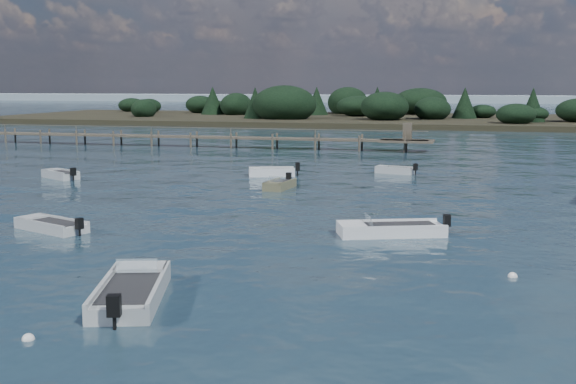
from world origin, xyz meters
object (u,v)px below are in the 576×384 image
(dinghy_mid_white_a, at_px, (391,232))
(dinghy_near_olive, at_px, (132,294))
(tender_far_grey, at_px, (61,176))
(dinghy_mid_grey, at_px, (51,227))
(dinghy_extra_b, at_px, (280,186))
(jetty, at_px, (155,136))
(tender_far_white, at_px, (272,174))
(tender_far_grey_b, at_px, (395,172))

(dinghy_mid_white_a, relative_size, dinghy_near_olive, 0.92)
(tender_far_grey, bearing_deg, dinghy_mid_grey, -59.48)
(dinghy_mid_white_a, bearing_deg, dinghy_extra_b, 124.06)
(dinghy_near_olive, bearing_deg, tender_far_grey, 125.62)
(dinghy_mid_grey, height_order, dinghy_mid_white_a, dinghy_mid_white_a)
(dinghy_extra_b, distance_m, jetty, 33.36)
(dinghy_mid_grey, height_order, tender_far_white, tender_far_white)
(tender_far_grey, height_order, dinghy_mid_white_a, dinghy_mid_white_a)
(dinghy_extra_b, relative_size, jetty, 0.05)
(tender_far_grey_b, relative_size, dinghy_near_olive, 0.59)
(dinghy_mid_grey, bearing_deg, tender_far_grey, 120.52)
(dinghy_extra_b, xyz_separation_m, dinghy_near_olive, (1.67, -23.19, 0.02))
(tender_far_grey, xyz_separation_m, dinghy_near_olive, (17.34, -24.21, 0.01))
(dinghy_extra_b, bearing_deg, tender_far_white, 110.15)
(dinghy_extra_b, bearing_deg, dinghy_near_olive, -85.87)
(tender_far_grey_b, bearing_deg, dinghy_mid_white_a, -84.46)
(tender_far_white, distance_m, tender_far_grey_b, 8.88)
(dinghy_mid_grey, xyz_separation_m, jetty, (-13.99, 41.06, 0.85))
(tender_far_grey, relative_size, jetty, 0.05)
(tender_far_grey, xyz_separation_m, dinghy_extra_b, (15.67, -1.02, -0.01))
(dinghy_mid_grey, xyz_separation_m, dinghy_near_olive, (8.09, -8.51, 0.03))
(tender_far_grey, bearing_deg, dinghy_mid_white_a, -28.66)
(jetty, bearing_deg, tender_far_grey_b, -32.89)
(tender_far_white, relative_size, dinghy_mid_white_a, 0.74)
(dinghy_mid_white_a, relative_size, jetty, 0.07)
(tender_far_white, relative_size, jetty, 0.06)
(tender_far_grey_b, distance_m, dinghy_extra_b, 11.07)
(tender_far_white, bearing_deg, tender_far_grey_b, 23.80)
(tender_far_grey_b, height_order, dinghy_mid_white_a, dinghy_mid_white_a)
(dinghy_mid_white_a, xyz_separation_m, jetty, (-28.49, 38.35, 0.84))
(dinghy_mid_white_a, height_order, jetty, jetty)
(dinghy_mid_white_a, distance_m, dinghy_near_olive, 12.93)
(dinghy_mid_grey, xyz_separation_m, dinghy_extra_b, (6.41, 14.68, 0.01))
(dinghy_extra_b, distance_m, dinghy_mid_white_a, 14.45)
(dinghy_near_olive, relative_size, jetty, 0.08)
(dinghy_mid_grey, distance_m, dinghy_near_olive, 11.74)
(dinghy_near_olive, bearing_deg, dinghy_extra_b, 94.13)
(dinghy_mid_grey, relative_size, dinghy_mid_white_a, 0.81)
(dinghy_mid_grey, xyz_separation_m, tender_far_grey_b, (12.44, 23.97, 0.01))
(tender_far_white, relative_size, tender_far_grey, 1.08)
(tender_far_grey_b, relative_size, dinghy_extra_b, 0.96)
(dinghy_mid_white_a, bearing_deg, dinghy_mid_grey, -169.40)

